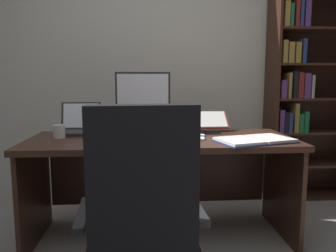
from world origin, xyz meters
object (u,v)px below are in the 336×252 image
monitor (143,103)px  computer_mouse (98,139)px  office_chair (142,232)px  coffee_mug (59,131)px  keyboard (143,140)px  notepad (194,137)px  bookshelf (304,99)px  desk (161,162)px  open_binder (255,140)px  reading_stand_with_book (209,122)px  pen (197,136)px  laptop (79,127)px

monitor → computer_mouse: 0.53m
office_chair → coffee_mug: office_chair is taller
keyboard → notepad: (0.36, 0.13, -0.01)m
bookshelf → monitor: size_ratio=4.16×
coffee_mug → desk: bearing=1.9°
bookshelf → open_binder: (-0.81, -0.98, -0.21)m
desk → open_binder: open_binder is taller
reading_stand_with_book → notepad: size_ratio=1.47×
open_binder → notepad: 0.42m
office_chair → notepad: office_chair is taller
bookshelf → office_chair: 2.31m
reading_stand_with_book → desk: bearing=-152.5°
monitor → pen: monitor is taller
monitor → laptop: (-0.49, 0.00, -0.18)m
office_chair → keyboard: bearing=85.7°
open_binder → pen: (-0.36, 0.18, 0.00)m
open_binder → notepad: bearing=137.5°
monitor → pen: size_ratio=3.34×
bookshelf → pen: bookshelf is taller
desk → bookshelf: (1.43, 0.71, 0.42)m
bookshelf → monitor: bearing=-160.7°
keyboard → notepad: 0.38m
coffee_mug → office_chair: bearing=-56.5°
laptop → open_binder: 1.31m
bookshelf → desk: bearing=-153.6°
bookshelf → notepad: bookshelf is taller
bookshelf → coffee_mug: bookshelf is taller
office_chair → coffee_mug: 1.12m
open_binder → coffee_mug: 1.36m
office_chair → open_binder: size_ratio=1.88×
desk → laptop: bearing=165.0°
bookshelf → laptop: bookshelf is taller
laptop → keyboard: bearing=-38.2°
desk → computer_mouse: computer_mouse is taller
notepad → pen: bearing=0.0°
office_chair → monitor: (0.01, 1.08, 0.53)m
bookshelf → coffee_mug: (-2.15, -0.73, -0.17)m
bookshelf → reading_stand_with_book: (-1.03, -0.50, -0.15)m
office_chair → laptop: office_chair is taller
monitor → desk: bearing=-51.9°
desk → reading_stand_with_book: bearing=27.5°
open_binder → monitor: bearing=132.9°
bookshelf → reading_stand_with_book: bearing=-154.0°
monitor → coffee_mug: bearing=-162.5°
desk → computer_mouse: size_ratio=17.98×
keyboard → computer_mouse: 0.30m
bookshelf → pen: (-1.17, -0.80, -0.21)m
bookshelf → computer_mouse: size_ratio=18.73×
desk → reading_stand_with_book: size_ratio=6.06×
office_chair → reading_stand_with_book: size_ratio=3.42×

